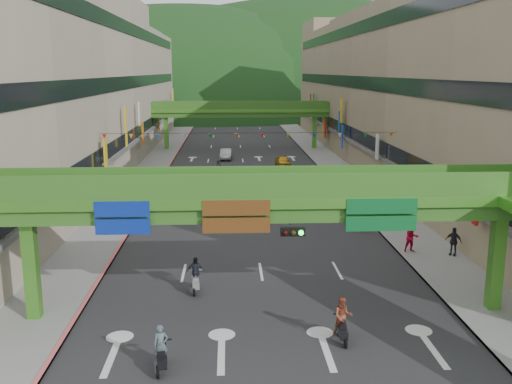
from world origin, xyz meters
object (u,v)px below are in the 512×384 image
(scooter_rider_near, at_px, (161,350))
(pedestrian_red, at_px, (412,240))
(car_silver, at_px, (226,154))
(car_yellow, at_px, (283,161))
(scooter_rider_mid, at_px, (343,319))
(overpass_near, at_px, (290,213))

(scooter_rider_near, bearing_deg, pedestrian_red, 44.12)
(car_silver, xyz_separation_m, car_yellow, (6.97, -5.95, -0.05))
(car_silver, relative_size, car_yellow, 1.12)
(scooter_rider_near, bearing_deg, scooter_rider_mid, 15.52)
(scooter_rider_near, bearing_deg, overpass_near, 38.79)
(overpass_near, xyz_separation_m, scooter_rider_mid, (2.09, -2.29, -4.15))
(scooter_rider_mid, height_order, car_silver, scooter_rider_mid)
(car_silver, bearing_deg, pedestrian_red, -70.90)
(overpass_near, relative_size, scooter_rider_near, 14.70)
(scooter_rider_near, distance_m, scooter_rider_mid, 7.82)
(scooter_rider_mid, xyz_separation_m, car_silver, (-5.20, 52.02, -0.36))
(car_yellow, height_order, pedestrian_red, pedestrian_red)
(scooter_rider_near, relative_size, car_silver, 0.45)
(overpass_near, xyz_separation_m, pedestrian_red, (8.87, 9.50, -4.28))
(overpass_near, relative_size, pedestrian_red, 15.06)
(car_silver, relative_size, pedestrian_red, 2.27)
(scooter_rider_mid, bearing_deg, overpass_near, 132.35)
(scooter_rider_near, xyz_separation_m, scooter_rider_mid, (7.53, 2.09, 0.18))
(scooter_rider_near, bearing_deg, car_yellow, 79.07)
(overpass_near, bearing_deg, car_silver, 93.59)
(car_silver, height_order, car_yellow, car_silver)
(scooter_rider_mid, relative_size, pedestrian_red, 1.10)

